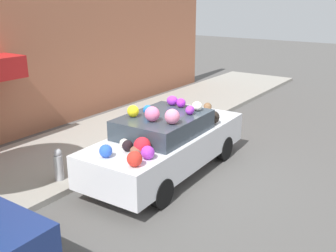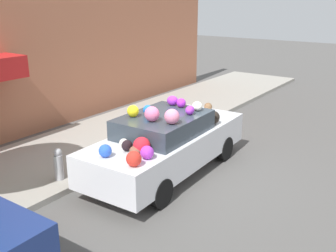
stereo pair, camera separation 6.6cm
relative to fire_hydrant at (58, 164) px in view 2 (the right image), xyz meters
name	(u,v)px [view 2 (the right image)]	position (x,y,z in m)	size (l,w,h in m)	color
ground_plane	(170,173)	(1.85, -1.58, -0.48)	(60.00, 60.00, 0.00)	#565451
sidewalk_curb	(87,146)	(1.85, 1.12, -0.41)	(24.00, 3.20, 0.13)	#9E998E
building_facade	(21,42)	(1.73, 3.34, 2.19)	(18.00, 1.20, 5.39)	#B26B4C
fire_hydrant	(58,164)	(0.00, 0.00, 0.00)	(0.20, 0.20, 0.70)	#B2B2B7
art_car	(167,142)	(1.80, -1.54, 0.28)	(4.53, 1.81, 1.73)	silver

